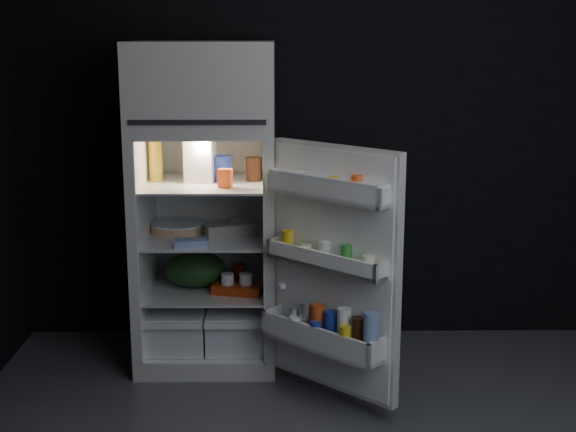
{
  "coord_description": "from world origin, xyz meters",
  "views": [
    {
      "loc": [
        -0.45,
        -3.03,
        1.82
      ],
      "look_at": [
        -0.41,
        1.0,
        0.9
      ],
      "focal_mm": 50.0,
      "sensor_mm": 36.0,
      "label": 1
    }
  ],
  "objects_px": {
    "milk_jug": "(200,160)",
    "yogurt_tray": "(239,289)",
    "fridge_door": "(332,274)",
    "refrigerator": "(206,193)",
    "egg_carton": "(231,230)"
  },
  "relations": [
    {
      "from": "fridge_door",
      "to": "egg_carton",
      "type": "height_order",
      "value": "fridge_door"
    },
    {
      "from": "milk_jug",
      "to": "fridge_door",
      "type": "bearing_deg",
      "value": -35.59
    },
    {
      "from": "fridge_door",
      "to": "milk_jug",
      "type": "relative_size",
      "value": 5.08
    },
    {
      "from": "refrigerator",
      "to": "egg_carton",
      "type": "bearing_deg",
      "value": -23.12
    },
    {
      "from": "fridge_door",
      "to": "yogurt_tray",
      "type": "xyz_separation_m",
      "value": [
        -0.48,
        0.49,
        -0.23
      ]
    },
    {
      "from": "refrigerator",
      "to": "fridge_door",
      "type": "xyz_separation_m",
      "value": [
        0.66,
        -0.64,
        -0.27
      ]
    },
    {
      "from": "fridge_door",
      "to": "yogurt_tray",
      "type": "relative_size",
      "value": 4.51
    },
    {
      "from": "fridge_door",
      "to": "milk_jug",
      "type": "bearing_deg",
      "value": 137.86
    },
    {
      "from": "fridge_door",
      "to": "milk_jug",
      "type": "height_order",
      "value": "fridge_door"
    },
    {
      "from": "refrigerator",
      "to": "yogurt_tray",
      "type": "xyz_separation_m",
      "value": [
        0.18,
        -0.15,
        -0.5
      ]
    },
    {
      "from": "yogurt_tray",
      "to": "fridge_door",
      "type": "bearing_deg",
      "value": -31.74
    },
    {
      "from": "fridge_door",
      "to": "yogurt_tray",
      "type": "bearing_deg",
      "value": 134.21
    },
    {
      "from": "refrigerator",
      "to": "milk_jug",
      "type": "height_order",
      "value": "refrigerator"
    },
    {
      "from": "milk_jug",
      "to": "yogurt_tray",
      "type": "relative_size",
      "value": 0.89
    },
    {
      "from": "refrigerator",
      "to": "egg_carton",
      "type": "relative_size",
      "value": 6.4
    }
  ]
}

